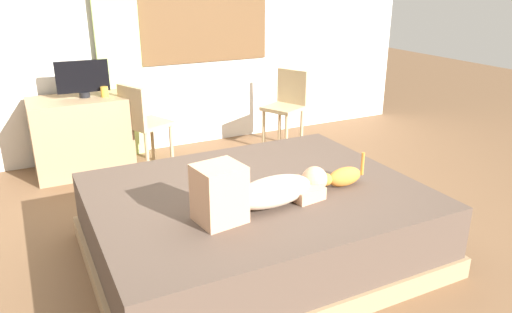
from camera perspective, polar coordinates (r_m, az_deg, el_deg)
name	(u,v)px	position (r m, az deg, el deg)	size (l,w,h in m)	color
ground_plane	(265,254)	(3.47, 1.07, -11.29)	(16.00, 16.00, 0.00)	brown
back_wall_with_window	(152,15)	(5.40, -12.10, 15.93)	(6.40, 0.14, 2.90)	silver
bed	(256,223)	(3.35, 0.01, -7.76)	(2.18, 1.74, 0.49)	#997A56
person_lying	(260,191)	(2.94, 0.45, -4.06)	(0.94, 0.38, 0.34)	#CCB299
cat	(342,177)	(3.31, 10.07, -2.35)	(0.36, 0.12, 0.21)	#C67A2D
desk	(82,135)	(5.04, -19.72, 2.35)	(0.90, 0.56, 0.74)	#997A56
tv_monitor	(83,78)	(4.92, -19.62, 8.61)	(0.48, 0.10, 0.35)	black
cup	(104,92)	(4.90, -17.32, 7.24)	(0.07, 0.07, 0.10)	gold
chair_by_desk	(142,121)	(4.87, -13.22, 4.12)	(0.50, 0.50, 0.86)	tan
chair_spare	(287,103)	(5.45, 3.64, 6.32)	(0.51, 0.51, 0.86)	tan
curtain_left	(118,41)	(5.21, -15.90, 12.86)	(0.44, 0.06, 2.43)	#ADCC75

